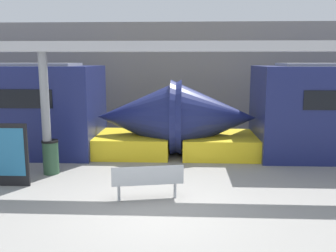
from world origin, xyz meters
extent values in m
plane|color=gray|center=(0.00, 0.00, 0.00)|extent=(60.00, 60.00, 0.00)
cube|color=gray|center=(0.00, 9.38, 2.50)|extent=(56.00, 0.20, 5.00)
cone|color=navy|center=(1.60, 5.05, 1.32)|extent=(2.97, 2.63, 2.63)
cube|color=yellow|center=(1.88, 5.05, 0.35)|extent=(2.68, 2.46, 0.70)
cone|color=navy|center=(-1.00, 5.05, 1.32)|extent=(2.97, 2.63, 2.63)
cube|color=yellow|center=(-1.28, 5.05, 0.35)|extent=(2.68, 2.46, 0.70)
cube|color=#ADB2B7|center=(-0.27, 0.56, 0.44)|extent=(1.74, 0.76, 0.04)
cube|color=#ADB2B7|center=(-0.23, 0.36, 0.66)|extent=(1.66, 0.36, 0.41)
cylinder|color=#ADB2B7|center=(-0.93, 0.43, 0.21)|extent=(0.07, 0.07, 0.42)
cylinder|color=#ADB2B7|center=(0.39, 0.69, 0.21)|extent=(0.07, 0.07, 0.42)
cylinder|color=#2D5138|center=(-3.31, 2.49, 0.47)|extent=(0.45, 0.45, 0.94)
cylinder|color=black|center=(-3.31, 2.49, 0.97)|extent=(0.48, 0.48, 0.06)
cube|color=black|center=(-4.03, 1.36, 0.84)|extent=(1.11, 0.06, 1.68)
cube|color=teal|center=(-4.03, 1.32, 0.92)|extent=(0.94, 0.01, 1.28)
cylinder|color=gray|center=(-3.36, 2.42, 1.76)|extent=(0.25, 0.25, 3.52)
cube|color=#B7B7BC|center=(-3.36, 2.42, 3.66)|extent=(28.00, 0.60, 0.28)
camera|label=1|loc=(0.63, -7.96, 3.28)|focal=40.00mm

